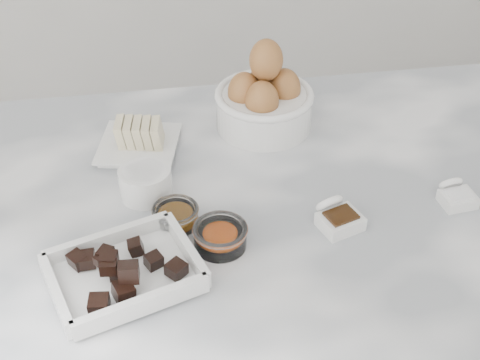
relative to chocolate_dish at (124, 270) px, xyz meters
name	(u,v)px	position (x,y,z in m)	size (l,w,h in m)	color
marble_slab	(230,223)	(0.16, 0.12, -0.04)	(1.20, 0.80, 0.04)	white
chocolate_dish	(124,270)	(0.00, 0.00, 0.00)	(0.24, 0.21, 0.05)	white
butter_plate	(137,139)	(0.03, 0.32, 0.00)	(0.16, 0.16, 0.06)	white
sugar_ramekin	(145,181)	(0.04, 0.19, 0.01)	(0.08, 0.08, 0.05)	white
egg_bowl	(264,99)	(0.26, 0.36, 0.03)	(0.18, 0.18, 0.17)	white
honey_bowl	(176,215)	(0.08, 0.11, -0.01)	(0.07, 0.07, 0.03)	white
zest_bowl	(220,236)	(0.14, 0.05, 0.00)	(0.08, 0.08, 0.04)	white
vanilla_spoon	(338,217)	(0.32, 0.07, -0.01)	(0.07, 0.09, 0.05)	white
salt_spoon	(456,195)	(0.52, 0.09, -0.01)	(0.06, 0.07, 0.04)	white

